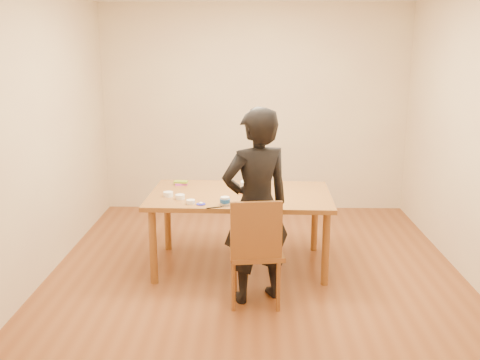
{
  "coord_description": "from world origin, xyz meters",
  "views": [
    {
      "loc": [
        -0.05,
        -4.8,
        2.14
      ],
      "look_at": [
        -0.15,
        0.19,
        0.9
      ],
      "focal_mm": 40.0,
      "sensor_mm": 36.0,
      "label": 1
    }
  ],
  "objects_px": {
    "cake_plate": "(251,190)",
    "person": "(256,207)",
    "dining_chair": "(256,252)",
    "cake": "(251,186)",
    "dining_table": "(240,196)"
  },
  "relations": [
    {
      "from": "dining_chair",
      "to": "cake",
      "type": "height_order",
      "value": "cake"
    },
    {
      "from": "cake_plate",
      "to": "person",
      "type": "relative_size",
      "value": 0.16
    },
    {
      "from": "cake",
      "to": "dining_chair",
      "type": "bearing_deg",
      "value": -87.37
    },
    {
      "from": "dining_table",
      "to": "dining_chair",
      "type": "height_order",
      "value": "dining_table"
    },
    {
      "from": "cake_plate",
      "to": "cake",
      "type": "xyz_separation_m",
      "value": [
        0.0,
        0.0,
        0.05
      ]
    },
    {
      "from": "cake",
      "to": "person",
      "type": "relative_size",
      "value": 0.13
    },
    {
      "from": "dining_chair",
      "to": "cake",
      "type": "bearing_deg",
      "value": 85.76
    },
    {
      "from": "dining_chair",
      "to": "cake_plate",
      "type": "xyz_separation_m",
      "value": [
        -0.04,
        0.86,
        0.31
      ]
    },
    {
      "from": "dining_chair",
      "to": "dining_table",
      "type": "bearing_deg",
      "value": 94.09
    },
    {
      "from": "dining_table",
      "to": "cake",
      "type": "xyz_separation_m",
      "value": [
        0.11,
        0.08,
        0.08
      ]
    },
    {
      "from": "cake_plate",
      "to": "person",
      "type": "bearing_deg",
      "value": -87.23
    },
    {
      "from": "cake_plate",
      "to": "person",
      "type": "xyz_separation_m",
      "value": [
        0.04,
        -0.81,
        0.08
      ]
    },
    {
      "from": "dining_chair",
      "to": "cake_plate",
      "type": "relative_size",
      "value": 1.58
    },
    {
      "from": "dining_table",
      "to": "cake",
      "type": "relative_size",
      "value": 7.92
    },
    {
      "from": "cake_plate",
      "to": "person",
      "type": "height_order",
      "value": "person"
    }
  ]
}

